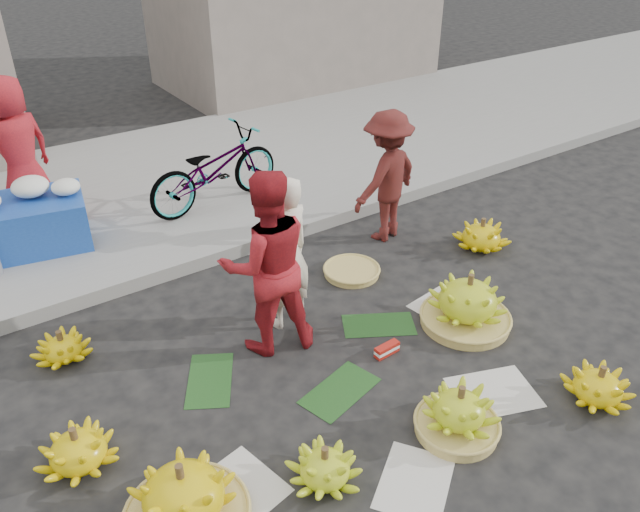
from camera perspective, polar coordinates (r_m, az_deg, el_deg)
ground at (r=5.24m, az=1.43°, el=-10.59°), size 80.00×80.00×0.00m
curb at (r=6.76m, az=-9.46°, el=0.31°), size 40.00×0.25×0.15m
sidewalk at (r=8.53m, az=-15.70°, el=6.16°), size 40.00×4.00×0.12m
newspaper_scatter at (r=4.80m, az=7.21°, el=-15.72°), size 3.20×1.80×0.00m
banana_leaves at (r=5.32m, az=-0.73°, el=-9.78°), size 2.00×1.00×0.00m
banana_bunch_0 at (r=4.19m, az=-12.33°, el=-20.81°), size 0.79×0.79×0.52m
banana_bunch_1 at (r=4.38m, az=0.45°, el=-18.73°), size 0.47×0.47×0.31m
banana_bunch_2 at (r=4.75m, az=12.55°, el=-13.85°), size 0.67×0.67×0.43m
banana_bunch_3 at (r=5.36m, az=24.09°, el=-10.79°), size 0.62×0.62×0.33m
banana_bunch_4 at (r=5.77m, az=13.34°, el=-4.15°), size 0.92×0.92×0.53m
banana_bunch_5 at (r=7.05m, az=14.54°, el=1.85°), size 0.63×0.63×0.36m
banana_bunch_6 at (r=4.76m, az=-21.28°, el=-16.15°), size 0.67×0.67×0.34m
banana_bunch_7 at (r=5.72m, az=-22.48°, el=-7.73°), size 0.48×0.48×0.29m
basket_spare at (r=6.44m, az=2.91°, el=-1.41°), size 0.64×0.64×0.07m
incense_stack at (r=5.41m, az=6.14°, el=-8.49°), size 0.24×0.09×0.10m
vendor_cream at (r=5.40m, az=-3.16°, el=0.21°), size 0.58×0.43×1.43m
vendor_red at (r=5.08m, az=-4.90°, el=-0.71°), size 0.92×0.80×1.63m
man_striped at (r=6.86m, az=6.10°, el=7.23°), size 1.05×0.76×1.47m
flower_table at (r=7.26m, az=-25.44°, el=2.91°), size 1.39×1.02×0.73m
flower_vendor at (r=7.75m, az=-25.98°, el=8.73°), size 0.95×0.80×1.64m
bicycle at (r=7.52m, az=-9.67°, el=7.84°), size 0.83×1.80×0.91m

